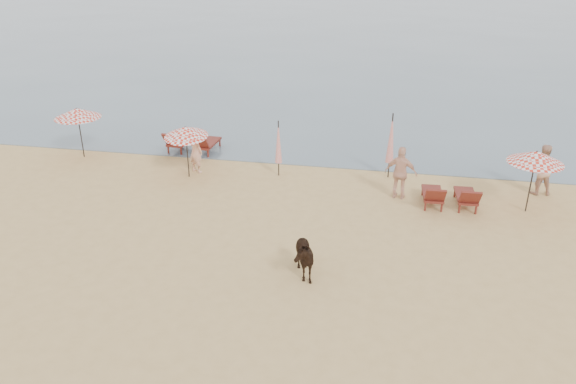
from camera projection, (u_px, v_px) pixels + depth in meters
name	position (u px, v px, depth m)	size (l,w,h in m)	color
ground	(252.00, 310.00, 14.51)	(120.00, 120.00, 0.00)	tan
lounger_cluster_left	(192.00, 142.00, 24.72)	(2.13, 2.06, 0.72)	maroon
lounger_cluster_right	(450.00, 195.00, 19.77)	(1.91, 1.84, 0.66)	maroon
umbrella_open_left_a	(77.00, 113.00, 23.61)	(1.93, 1.93, 2.20)	black
umbrella_open_left_b	(186.00, 132.00, 21.67)	(1.71, 1.74, 2.18)	black
umbrella_open_right	(536.00, 157.00, 18.82)	(1.85, 1.85, 2.26)	black
umbrella_closed_left	(278.00, 142.00, 21.98)	(0.28, 0.28, 2.29)	black
umbrella_closed_right	(391.00, 139.00, 21.73)	(0.32, 0.32, 2.64)	black
cow	(300.00, 255.00, 15.75)	(0.69, 1.52, 1.29)	black
beachgoer_left	(195.00, 151.00, 22.54)	(0.65, 0.43, 1.78)	#DCA389
beachgoer_right_a	(541.00, 169.00, 20.62)	(0.94, 0.73, 1.93)	tan
beachgoer_right_b	(401.00, 173.00, 20.26)	(1.16, 0.48, 1.98)	#E0A88C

